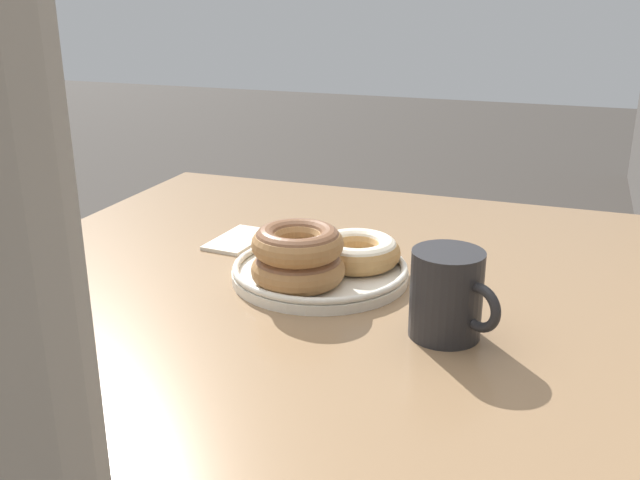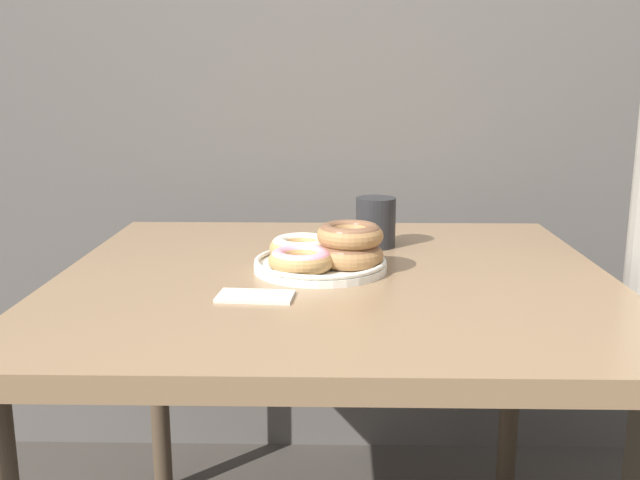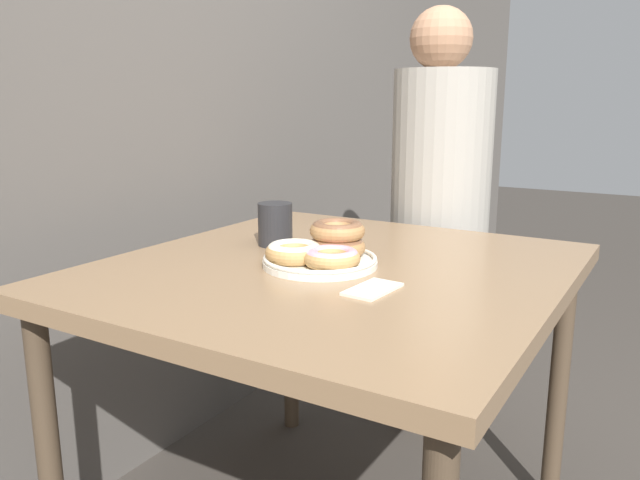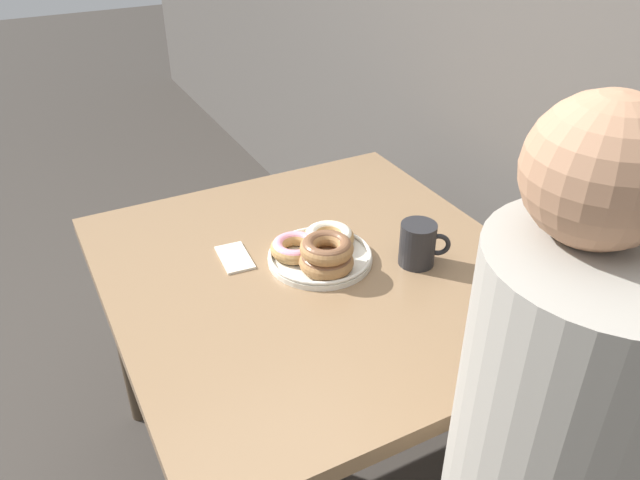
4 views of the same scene
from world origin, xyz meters
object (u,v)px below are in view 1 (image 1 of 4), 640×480
at_px(dining_table, 301,330).
at_px(napkin, 239,240).
at_px(coffee_mug, 448,294).
at_px(donut_plate, 315,257).

relative_size(dining_table, napkin, 7.88).
bearing_deg(dining_table, napkin, -129.26).
bearing_deg(napkin, coffee_mug, 59.98).
bearing_deg(napkin, dining_table, 50.74).
distance_m(donut_plate, coffee_mug, 0.24).
relative_size(donut_plate, coffee_mug, 2.41).
bearing_deg(napkin, donut_plate, 57.41).
xyz_separation_m(coffee_mug, napkin, (-0.23, -0.39, -0.05)).
relative_size(dining_table, coffee_mug, 9.10).
relative_size(coffee_mug, napkin, 0.87).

